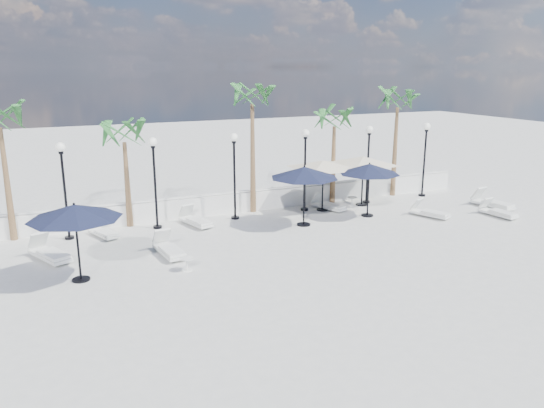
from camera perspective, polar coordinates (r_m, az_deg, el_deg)
name	(u,v)px	position (r m, az deg, el deg)	size (l,w,h in m)	color
ground	(302,267)	(18.20, 3.24, -6.77)	(100.00, 100.00, 0.00)	#ABABA5
balustrade	(228,203)	(24.63, -4.81, 0.05)	(26.00, 0.30, 1.01)	silver
lamppost_1	(63,177)	(21.92, -21.52, 2.70)	(0.36, 0.36, 3.84)	black
lamppost_2	(154,170)	(22.34, -12.54, 3.57)	(0.36, 0.36, 3.84)	black
lamppost_3	(234,164)	(23.28, -4.08, 4.32)	(0.36, 0.36, 3.84)	black
lamppost_4	(305,158)	(24.69, 3.58, 4.91)	(0.36, 0.36, 3.84)	black
lamppost_5	(368,154)	(26.49, 10.33, 5.36)	(0.36, 0.36, 3.84)	black
lamppost_6	(425,149)	(28.60, 16.15, 5.69)	(0.36, 0.36, 3.84)	black
palm_1	(124,138)	(22.75, -15.62, 6.80)	(2.60, 2.60, 4.70)	brown
palm_2	(252,101)	(24.14, -2.15, 10.99)	(2.60, 2.60, 6.10)	brown
palm_3	(334,123)	(26.16, 6.73, 8.61)	(2.60, 2.60, 4.90)	brown
palm_4	(398,105)	(28.17, 13.36, 10.33)	(2.60, 2.60, 5.70)	brown
lounger_1	(103,232)	(22.28, -17.69, -2.88)	(1.06, 1.70, 0.61)	silver
lounger_2	(50,253)	(20.30, -22.81, -4.86)	(1.43, 2.17, 0.78)	silver
lounger_3	(169,249)	(19.53, -11.01, -4.75)	(0.86, 2.02, 0.74)	silver
lounger_4	(196,220)	(22.96, -8.22, -1.71)	(1.12, 2.02, 0.72)	silver
lounger_5	(328,205)	(25.39, 6.07, -0.09)	(1.14, 1.92, 0.68)	silver
lounger_6	(430,212)	(25.05, 16.62, -0.85)	(1.20, 1.87, 0.67)	silver
lounger_7	(492,202)	(27.69, 22.62, 0.16)	(0.98, 2.19, 0.79)	silver
lounger_8	(498,212)	(26.20, 23.14, -0.76)	(0.78, 1.85, 0.67)	silver
side_table_1	(187,263)	(18.00, -9.15, -6.27)	(0.46, 0.46, 0.45)	silver
side_table_2	(352,201)	(26.12, 8.61, 0.35)	(0.48, 0.48, 0.46)	silver
parasol_navy_left	(75,212)	(17.45, -20.47, -0.83)	(2.90, 2.90, 2.56)	black
parasol_navy_mid	(304,173)	(22.31, 3.50, 3.38)	(2.92, 2.92, 2.62)	black
parasol_navy_right	(369,169)	(24.12, 10.43, 3.71)	(2.76, 2.76, 2.48)	black
parasol_cream_sq_a	(323,161)	(24.79, 5.54, 4.64)	(5.22, 5.22, 2.57)	black
parasol_cream_sq_b	(364,157)	(25.99, 9.82, 5.03)	(5.20, 5.20, 2.61)	black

